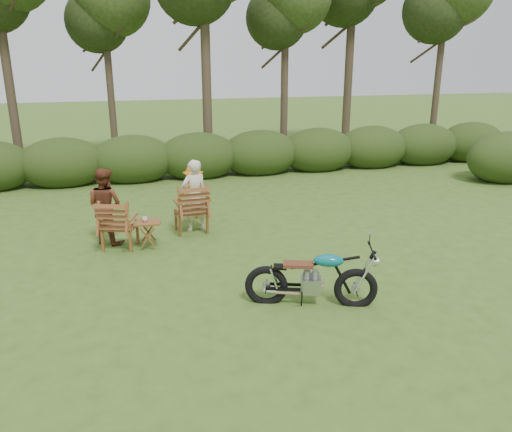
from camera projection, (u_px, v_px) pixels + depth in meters
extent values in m
plane|color=#31531B|center=(295.00, 307.00, 7.50)|extent=(80.00, 80.00, 0.00)
cylinder|color=#39291F|center=(5.00, 57.00, 15.22)|extent=(0.28, 0.28, 7.20)
cylinder|color=#39291F|center=(109.00, 71.00, 17.13)|extent=(0.24, 0.24, 6.30)
sphere|color=#233815|center=(104.00, 9.00, 16.53)|extent=(2.52, 2.52, 2.52)
cylinder|color=#39291F|center=(206.00, 50.00, 15.66)|extent=(0.30, 0.30, 7.65)
cylinder|color=#39291F|center=(285.00, 68.00, 17.60)|extent=(0.26, 0.26, 6.48)
sphere|color=#233815|center=(286.00, 6.00, 16.99)|extent=(2.59, 2.59, 2.59)
cylinder|color=#39291F|center=(350.00, 47.00, 19.15)|extent=(0.32, 0.32, 7.92)
cylinder|color=#39291F|center=(440.00, 62.00, 17.93)|extent=(0.24, 0.24, 6.84)
ellipsoid|color=#273914|center=(63.00, 163.00, 14.57)|extent=(2.52, 1.68, 1.51)
ellipsoid|color=#273914|center=(133.00, 160.00, 15.07)|extent=(2.52, 1.68, 1.51)
ellipsoid|color=#273914|center=(198.00, 157.00, 15.58)|extent=(2.52, 1.68, 1.51)
ellipsoid|color=#273914|center=(260.00, 154.00, 16.08)|extent=(2.52, 1.68, 1.51)
ellipsoid|color=#273914|center=(318.00, 151.00, 16.59)|extent=(2.52, 1.68, 1.51)
ellipsoid|color=#273914|center=(372.00, 148.00, 17.09)|extent=(2.52, 1.68, 1.51)
ellipsoid|color=#273914|center=(423.00, 145.00, 17.60)|extent=(2.52, 1.68, 1.51)
ellipsoid|color=#273914|center=(472.00, 143.00, 18.11)|extent=(2.52, 1.68, 1.51)
ellipsoid|color=#273914|center=(509.00, 158.00, 15.08)|extent=(2.70, 1.80, 1.62)
imported|color=beige|center=(145.00, 219.00, 9.70)|extent=(0.14, 0.14, 0.09)
imported|color=beige|center=(196.00, 230.00, 10.83)|extent=(0.65, 0.51, 1.56)
imported|color=brown|center=(109.00, 242.00, 10.15)|extent=(0.95, 0.92, 1.54)
imported|color=#C16B12|center=(195.00, 218.00, 11.66)|extent=(0.84, 0.54, 1.24)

